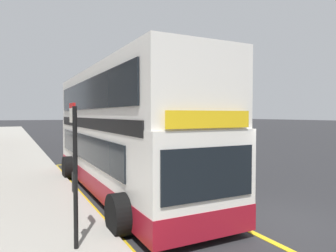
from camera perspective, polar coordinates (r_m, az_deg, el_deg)
name	(u,v)px	position (r m, az deg, el deg)	size (l,w,h in m)	color
ground_plane	(68,138)	(38.46, -17.99, -2.15)	(260.00, 260.00, 0.00)	#28282B
pavement_near	(2,140)	(37.98, -28.48, -2.26)	(6.00, 76.00, 0.14)	#A39E93
double_decker_bus	(122,135)	(11.36, -8.50, -1.67)	(3.29, 11.13, 4.40)	white
bus_bay_markings	(123,191)	(11.58, -8.26, -11.92)	(3.09, 14.67, 0.01)	gold
bus_stop_sign	(75,164)	(6.47, -16.94, -6.77)	(0.09, 0.51, 2.91)	black
parked_car_silver_kerbside	(145,142)	(23.01, -4.35, -2.89)	(2.09, 4.20, 1.62)	#B2B5BA
parked_car_silver_across	(136,135)	(30.66, -5.93, -1.63)	(2.09, 4.20, 1.62)	#B2B5BA
parked_car_white_ahead	(71,127)	(52.79, -17.53, -0.14)	(2.09, 4.20, 1.62)	silver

